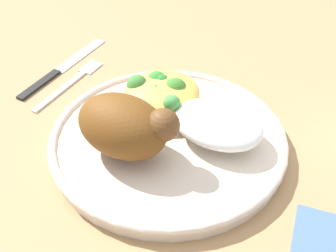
% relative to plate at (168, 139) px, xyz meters
% --- Properties ---
extents(ground_plane, '(2.00, 2.00, 0.00)m').
position_rel_plate_xyz_m(ground_plane, '(0.00, 0.00, -0.01)').
color(ground_plane, '#A07B51').
extents(plate, '(0.28, 0.28, 0.02)m').
position_rel_plate_xyz_m(plate, '(0.00, 0.00, 0.00)').
color(plate, beige).
rests_on(plate, ground_plane).
extents(roasted_chicken, '(0.12, 0.07, 0.07)m').
position_rel_plate_xyz_m(roasted_chicken, '(-0.02, -0.05, 0.04)').
color(roasted_chicken, brown).
rests_on(roasted_chicken, plate).
extents(rice_pile, '(0.11, 0.08, 0.03)m').
position_rel_plate_xyz_m(rice_pile, '(0.05, 0.03, 0.03)').
color(rice_pile, white).
rests_on(rice_pile, plate).
extents(mac_cheese_with_broccoli, '(0.09, 0.10, 0.04)m').
position_rel_plate_xyz_m(mac_cheese_with_broccoli, '(-0.04, 0.04, 0.03)').
color(mac_cheese_with_broccoli, '#E7B34A').
rests_on(mac_cheese_with_broccoli, plate).
extents(fork, '(0.02, 0.14, 0.01)m').
position_rel_plate_xyz_m(fork, '(-0.19, 0.04, -0.01)').
color(fork, silver).
rests_on(fork, ground_plane).
extents(knife, '(0.03, 0.19, 0.01)m').
position_rel_plate_xyz_m(knife, '(-0.22, 0.05, -0.01)').
color(knife, black).
rests_on(knife, ground_plane).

